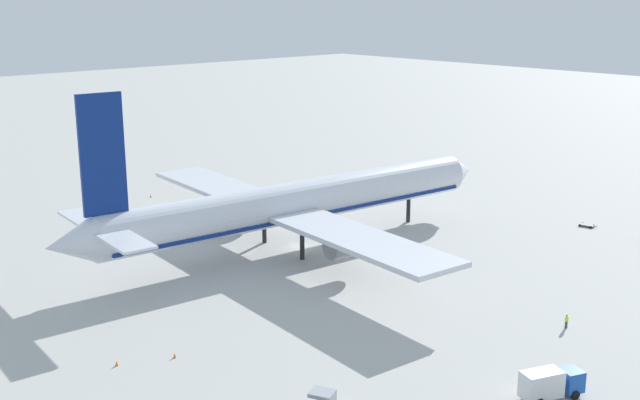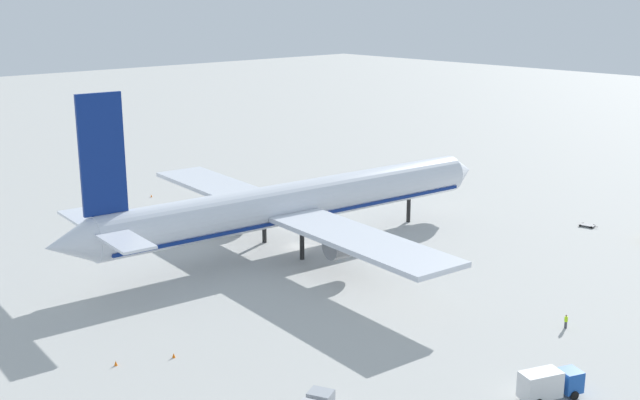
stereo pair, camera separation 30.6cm
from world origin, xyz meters
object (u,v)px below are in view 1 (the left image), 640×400
Objects in this scene: service_truck_2 at (550,383)px; traffic_cone_2 at (151,196)px; traffic_cone_3 at (73,213)px; traffic_cone_1 at (175,355)px; baggage_cart_0 at (587,225)px; traffic_cone_0 at (117,363)px; airliner at (292,204)px; ground_worker_1 at (566,321)px; baggage_cart_1 at (437,176)px.

traffic_cone_2 is (12.62, 95.98, -1.38)m from service_truck_2.
service_truck_2 is 12.44× the size of traffic_cone_3.
traffic_cone_1 is at bearing -106.07° from traffic_cone_3.
baggage_cart_0 is 5.71× the size of traffic_cone_0.
airliner is 11.38× the size of service_truck_2.
ground_worker_1 reaches higher than baggage_cart_0.
airliner is 24.79× the size of baggage_cart_0.
ground_worker_1 is at bearing -76.48° from traffic_cone_3.
service_truck_2 is at bearing -154.45° from ground_worker_1.
baggage_cart_1 is at bearing 75.89° from baggage_cart_0.
baggage_cart_0 is (44.82, -25.04, -6.95)m from airliner.
ground_worker_1 is 3.06× the size of traffic_cone_0.
airliner is 54.66m from service_truck_2.
traffic_cone_1 is at bearing -24.40° from traffic_cone_0.
airliner is at bearing -68.15° from traffic_cone_3.
airliner reaches higher than baggage_cart_1.
traffic_cone_3 is (-20.80, 86.53, -0.58)m from ground_worker_1.
ground_worker_1 reaches higher than baggage_cart_1.
baggage_cart_0 is 5.71× the size of traffic_cone_1.
traffic_cone_1 is (-34.45, -20.47, -6.94)m from airliner.
service_truck_2 reaches higher than traffic_cone_2.
traffic_cone_1 is at bearing -149.28° from airliner.
traffic_cone_3 is at bearing 132.75° from baggage_cart_0.
baggage_cart_0 is at bearing -4.79° from traffic_cone_0.
traffic_cone_2 is 1.00× the size of traffic_cone_3.
baggage_cart_1 is (55.19, 16.23, -6.95)m from airliner.
service_truck_2 is 18.27m from ground_worker_1.
traffic_cone_2 is (-3.85, 88.11, -0.58)m from ground_worker_1.
traffic_cone_2 is at bearing 56.47° from traffic_cone_0.
traffic_cone_3 is (-4.33, 94.40, -1.38)m from service_truck_2.
service_truck_2 is at bearing -87.37° from traffic_cone_3.
baggage_cart_1 is at bearing 50.25° from ground_worker_1.
traffic_cone_0 is (-84.86, 7.11, 0.01)m from baggage_cart_0.
traffic_cone_1 is 1.00× the size of traffic_cone_3.
traffic_cone_0 and traffic_cone_3 have the same top height.
service_truck_2 reaches higher than traffic_cone_3.
traffic_cone_1 is at bearing 124.29° from service_truck_2.
traffic_cone_2 reaches higher than baggage_cart_1.
traffic_cone_0 is 1.00× the size of traffic_cone_2.
baggage_cart_1 is 2.04× the size of ground_worker_1.
traffic_cone_2 is (0.34, 43.01, -6.94)m from airliner.
airliner is 44.42m from traffic_cone_0.
traffic_cone_3 is (17.83, 61.90, 0.00)m from traffic_cone_1.
baggage_cart_1 is 96.86m from traffic_cone_1.
baggage_cart_0 is 1.86× the size of ground_worker_1.
ground_worker_1 is (4.19, -45.10, -6.36)m from airliner.
ground_worker_1 is at bearing -32.52° from traffic_cone_1.
traffic_cone_2 is at bearing 92.50° from ground_worker_1.
baggage_cart_0 is at bearing -3.30° from traffic_cone_1.
airliner reaches higher than traffic_cone_1.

